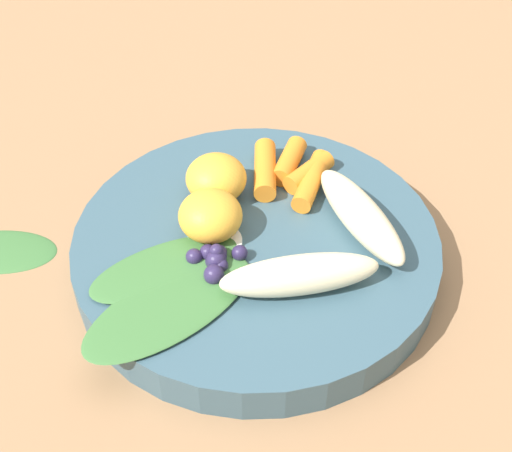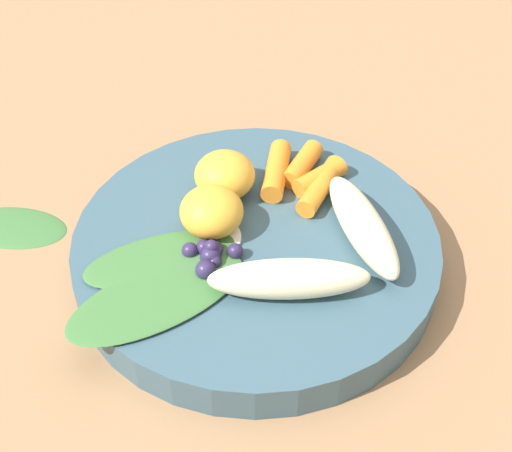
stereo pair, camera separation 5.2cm
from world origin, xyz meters
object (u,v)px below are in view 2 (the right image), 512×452
object	(u,v)px
bowl	(256,249)
banana_peeled_left	(363,225)
orange_segment_near	(212,211)
kale_leaf_stray	(12,226)
banana_peeled_right	(289,279)

from	to	relation	value
bowl	banana_peeled_left	bearing A→B (deg)	31.40
orange_segment_near	kale_leaf_stray	size ratio (longest dim) A/B	0.52
banana_peeled_left	banana_peeled_right	bearing A→B (deg)	116.58
kale_leaf_stray	orange_segment_near	bearing A→B (deg)	178.45
bowl	banana_peeled_left	distance (m)	0.08
bowl	orange_segment_near	xyz separation A→B (m)	(-0.03, -0.01, 0.03)
bowl	orange_segment_near	world-z (taller)	orange_segment_near
banana_peeled_left	kale_leaf_stray	world-z (taller)	banana_peeled_left
banana_peeled_right	kale_leaf_stray	xyz separation A→B (m)	(-0.24, -0.04, -0.04)
banana_peeled_right	kale_leaf_stray	world-z (taller)	banana_peeled_right
banana_peeled_left	kale_leaf_stray	size ratio (longest dim) A/B	1.22
bowl	banana_peeled_right	xyz separation A→B (m)	(0.05, -0.03, 0.03)
bowl	banana_peeled_right	distance (m)	0.07
banana_peeled_left	orange_segment_near	bearing A→B (deg)	67.44
banana_peeled_right	orange_segment_near	size ratio (longest dim) A/B	2.34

